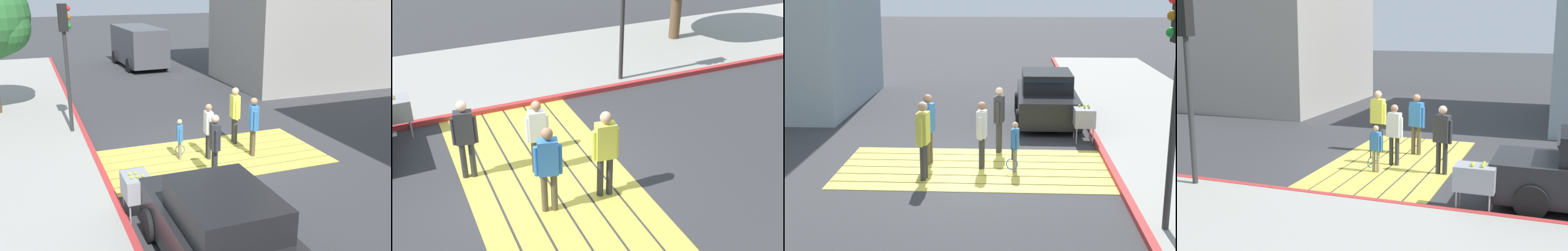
{
  "view_description": "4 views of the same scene",
  "coord_description": "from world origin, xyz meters",
  "views": [
    {
      "loc": [
        -4.86,
        -11.32,
        4.87
      ],
      "look_at": [
        -0.57,
        -0.05,
        1.04
      ],
      "focal_mm": 41.6,
      "sensor_mm": 36.0,
      "label": 1
    },
    {
      "loc": [
        8.35,
        -2.68,
        5.95
      ],
      "look_at": [
        0.42,
        0.79,
        1.21
      ],
      "focal_mm": 46.93,
      "sensor_mm": 36.0,
      "label": 2
    },
    {
      "loc": [
        -0.82,
        13.23,
        4.38
      ],
      "look_at": [
        -0.16,
        0.31,
        1.14
      ],
      "focal_mm": 53.36,
      "sensor_mm": 36.0,
      "label": 3
    },
    {
      "loc": [
        -12.68,
        -4.1,
        3.62
      ],
      "look_at": [
        -0.63,
        0.39,
        1.13
      ],
      "focal_mm": 47.26,
      "sensor_mm": 36.0,
      "label": 4
    }
  ],
  "objects": [
    {
      "name": "ground_plane",
      "position": [
        0.0,
        0.0,
        0.0
      ],
      "size": [
        120.0,
        120.0,
        0.0
      ],
      "primitive_type": "plane",
      "color": "#38383A"
    },
    {
      "name": "pedestrian_adult_side",
      "position": [
        -0.18,
        -0.05,
        0.95
      ],
      "size": [
        0.25,
        0.48,
        1.63
      ],
      "color": "#333338",
      "rests_on": "ground"
    },
    {
      "name": "sidewalk_west",
      "position": [
        -5.6,
        0.0,
        0.06
      ],
      "size": [
        4.8,
        40.0,
        0.12
      ],
      "primitive_type": "cube",
      "color": "#9E9B93",
      "rests_on": "ground"
    },
    {
      "name": "pedestrian_adult_lead",
      "position": [
        1.13,
        -0.28,
        1.02
      ],
      "size": [
        0.3,
        0.5,
        1.74
      ],
      "color": "brown",
      "rests_on": "ground"
    },
    {
      "name": "traffic_light_corner",
      "position": [
        -3.58,
        3.57,
        3.04
      ],
      "size": [
        0.39,
        0.28,
        4.24
      ],
      "color": "#2D2D2D",
      "rests_on": "ground"
    },
    {
      "name": "curb_painted",
      "position": [
        -3.25,
        0.0,
        0.07
      ],
      "size": [
        0.16,
        40.0,
        0.13
      ],
      "primitive_type": "cube",
      "color": "#BC3333",
      "rests_on": "ground"
    },
    {
      "name": "tennis_ball_cart",
      "position": [
        -2.9,
        -2.61,
        0.7
      ],
      "size": [
        0.56,
        0.8,
        1.02
      ],
      "color": "#99999E",
      "rests_on": "ground"
    },
    {
      "name": "pedestrian_adult_trailing",
      "position": [
        -0.56,
        -1.41,
        1.0
      ],
      "size": [
        0.28,
        0.5,
        1.72
      ],
      "color": "#333338",
      "rests_on": "ground"
    },
    {
      "name": "pedestrian_teen_behind",
      "position": [
        1.08,
        0.85,
        1.05
      ],
      "size": [
        0.28,
        0.52,
        1.8
      ],
      "color": "#333338",
      "rests_on": "ground"
    },
    {
      "name": "crosswalk_stripes",
      "position": [
        0.0,
        0.0,
        0.01
      ],
      "size": [
        6.4,
        3.25,
        0.01
      ],
      "color": "#EAD64C",
      "rests_on": "ground"
    },
    {
      "name": "pedestrian_child_with_racket",
      "position": [
        -0.96,
        0.18,
        0.67
      ],
      "size": [
        0.31,
        0.39,
        1.2
      ],
      "color": "gray",
      "rests_on": "ground"
    }
  ]
}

